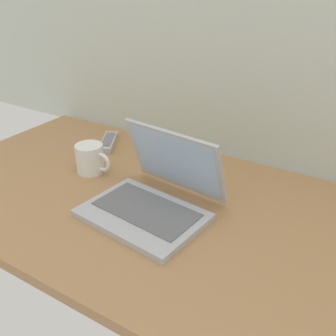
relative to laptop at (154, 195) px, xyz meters
name	(u,v)px	position (x,y,z in m)	size (l,w,h in m)	color
desk	(177,214)	(0.05, 0.03, -0.06)	(1.60, 0.76, 0.03)	#A87A4C
laptop	(154,195)	(0.00, 0.00, 0.00)	(0.33, 0.32, 0.21)	#B2B5BA
coffee_mug	(91,158)	(-0.29, 0.08, 0.00)	(0.12, 0.09, 0.09)	white
remote_control_near	(108,142)	(-0.38, 0.26, -0.03)	(0.12, 0.16, 0.02)	#B7B7B7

